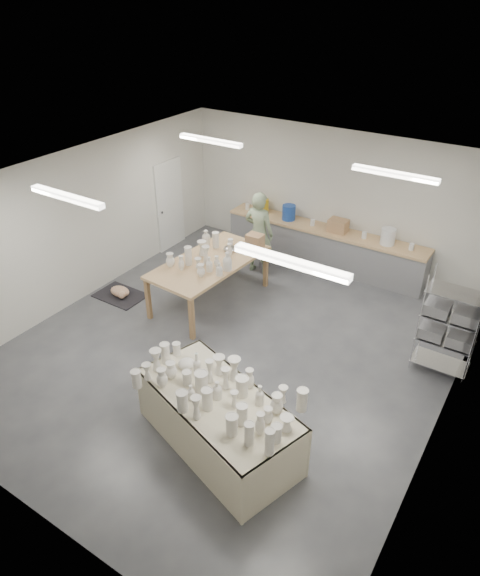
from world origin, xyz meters
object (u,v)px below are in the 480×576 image
Objects in this scene: work_table at (212,260)px; red_stool at (265,255)px; drying_table at (218,418)px; potter at (259,233)px.

work_table reaches higher than red_stool.
potter reaches higher than drying_table.
red_stool is (-2.09, 4.80, -0.20)m from drying_table.
potter is (-2.09, 4.53, 0.46)m from drying_table.
potter reaches higher than work_table.
potter is at bearing 89.05° from work_table.
work_table is 1.93m from red_stool.
drying_table is at bearing -49.39° from work_table.
potter is 0.71m from red_stool.
work_table is 6.69× the size of red_stool.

